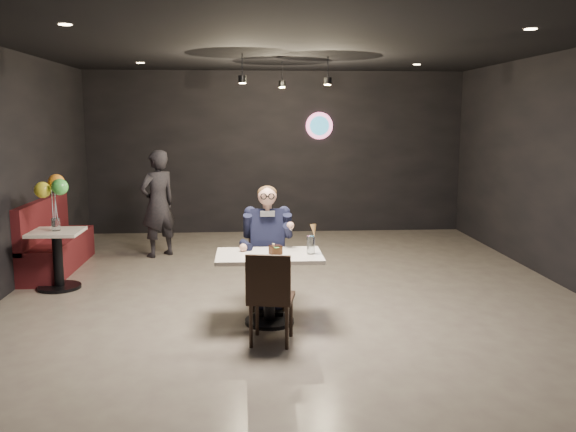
{
  "coord_description": "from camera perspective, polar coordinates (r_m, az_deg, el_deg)",
  "views": [
    {
      "loc": [
        -0.54,
        -6.92,
        2.16
      ],
      "look_at": [
        -0.09,
        -0.12,
        1.05
      ],
      "focal_mm": 38.0,
      "sensor_mm": 36.0,
      "label": 1
    }
  ],
  "objects": [
    {
      "name": "side_table",
      "position": [
        8.25,
        -20.73,
        -3.79
      ],
      "size": [
        0.61,
        0.61,
        0.77
      ],
      "primitive_type": "cube",
      "color": "white",
      "rests_on": "floor"
    },
    {
      "name": "seated_man",
      "position": [
        6.9,
        -1.94,
        -2.79
      ],
      "size": [
        0.6,
        0.8,
        1.44
      ],
      "primitive_type": "cube",
      "color": "black",
      "rests_on": "floor"
    },
    {
      "name": "main_table",
      "position": [
        6.45,
        -1.76,
        -6.81
      ],
      "size": [
        1.1,
        0.7,
        0.75
      ],
      "primitive_type": "cube",
      "color": "white",
      "rests_on": "floor"
    },
    {
      "name": "balloon_vase",
      "position": [
        8.16,
        -20.9,
        -0.74
      ],
      "size": [
        0.11,
        0.11,
        0.16
      ],
      "primitive_type": "cylinder",
      "color": "silver",
      "rests_on": "side_table"
    },
    {
      "name": "balloon_bunch",
      "position": [
        8.11,
        -21.06,
        1.87
      ],
      "size": [
        0.37,
        0.37,
        0.61
      ],
      "primitive_type": "cube",
      "color": "yellow",
      "rests_on": "balloon_vase"
    },
    {
      "name": "dessert_plate",
      "position": [
        6.26,
        -0.94,
        -3.7
      ],
      "size": [
        0.2,
        0.2,
        0.01
      ],
      "primitive_type": "cylinder",
      "color": "white",
      "rests_on": "main_table"
    },
    {
      "name": "booth_bench",
      "position": [
        9.25,
        -20.77,
        -1.65
      ],
      "size": [
        0.51,
        2.03,
        1.01
      ],
      "primitive_type": "cube",
      "color": "#49120F",
      "rests_on": "floor"
    },
    {
      "name": "chair_near",
      "position": [
        5.89,
        -1.57,
        -7.51
      ],
      "size": [
        0.5,
        0.53,
        0.92
      ],
      "primitive_type": "cube",
      "rotation": [
        0.0,
        0.0,
        -0.19
      ],
      "color": "black",
      "rests_on": "floor"
    },
    {
      "name": "floor",
      "position": [
        7.27,
        0.65,
        -8.03
      ],
      "size": [
        9.0,
        9.0,
        0.0
      ],
      "primitive_type": "plane",
      "color": "gray",
      "rests_on": "ground"
    },
    {
      "name": "wafer_cone",
      "position": [
        6.3,
        2.44,
        -1.39
      ],
      "size": [
        0.08,
        0.08,
        0.13
      ],
      "primitive_type": "cone",
      "rotation": [
        0.0,
        0.0,
        0.26
      ],
      "color": "#B5874A",
      "rests_on": "sundae_glass"
    },
    {
      "name": "mint_leaf",
      "position": [
        6.22,
        -1.1,
        -2.97
      ],
      "size": [
        0.06,
        0.04,
        0.01
      ],
      "primitive_type": "ellipsoid",
      "color": "green",
      "rests_on": "cake_slice"
    },
    {
      "name": "passerby",
      "position": [
        9.66,
        -12.07,
        1.14
      ],
      "size": [
        0.72,
        0.7,
        1.66
      ],
      "primitive_type": "imported",
      "rotation": [
        0.0,
        0.0,
        3.86
      ],
      "color": "black",
      "rests_on": "floor"
    },
    {
      "name": "sundae_glass",
      "position": [
        6.34,
        2.14,
        -2.72
      ],
      "size": [
        0.08,
        0.08,
        0.19
      ],
      "primitive_type": "cylinder",
      "color": "silver",
      "rests_on": "main_table"
    },
    {
      "name": "pendant_lights",
      "position": [
        8.96,
        -0.34,
        13.86
      ],
      "size": [
        1.4,
        1.2,
        0.36
      ],
      "primitive_type": "cube",
      "color": "black",
      "rests_on": "floor"
    },
    {
      "name": "chair_far",
      "position": [
        6.96,
        -1.93,
        -4.89
      ],
      "size": [
        0.42,
        0.46,
        0.92
      ],
      "primitive_type": "cube",
      "color": "black",
      "rests_on": "floor"
    },
    {
      "name": "wall_sign",
      "position": [
        11.47,
        2.95,
        8.44
      ],
      "size": [
        0.5,
        0.06,
        0.5
      ],
      "primitive_type": null,
      "color": "pink",
      "rests_on": "floor"
    },
    {
      "name": "cake_slice",
      "position": [
        6.28,
        -1.17,
        -3.21
      ],
      "size": [
        0.14,
        0.13,
        0.08
      ],
      "primitive_type": "cube",
      "rotation": [
        0.0,
        0.0,
        0.35
      ],
      "color": "black",
      "rests_on": "dessert_plate"
    }
  ]
}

